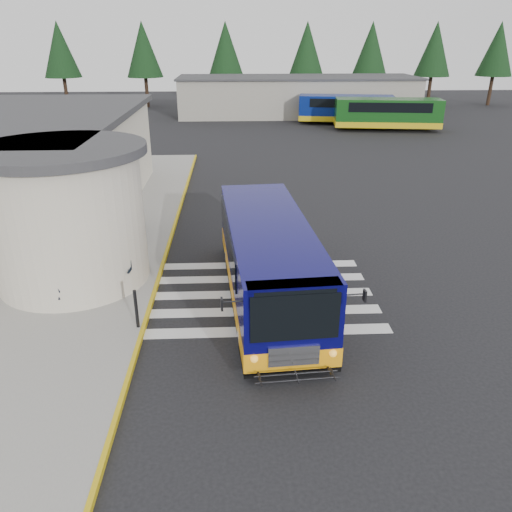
{
  "coord_description": "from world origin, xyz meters",
  "views": [
    {
      "loc": [
        -1.21,
        -16.09,
        8.19
      ],
      "look_at": [
        -0.52,
        -0.5,
        1.32
      ],
      "focal_mm": 35.0,
      "sensor_mm": 36.0,
      "label": 1
    }
  ],
  "objects_px": {
    "transit_bus": "(268,264)",
    "far_bus_a": "(346,108)",
    "pedestrian_b": "(124,270)",
    "pedestrian_a": "(60,288)",
    "bollard": "(136,309)",
    "far_bus_b": "(387,113)"
  },
  "relations": [
    {
      "from": "pedestrian_a",
      "to": "pedestrian_b",
      "type": "bearing_deg",
      "value": -63.37
    },
    {
      "from": "transit_bus",
      "to": "pedestrian_a",
      "type": "height_order",
      "value": "transit_bus"
    },
    {
      "from": "transit_bus",
      "to": "pedestrian_a",
      "type": "xyz_separation_m",
      "value": [
        -6.65,
        -0.63,
        -0.4
      ]
    },
    {
      "from": "pedestrian_a",
      "to": "far_bus_a",
      "type": "relative_size",
      "value": 0.16
    },
    {
      "from": "pedestrian_a",
      "to": "far_bus_b",
      "type": "relative_size",
      "value": 0.15
    },
    {
      "from": "pedestrian_b",
      "to": "bollard",
      "type": "xyz_separation_m",
      "value": [
        0.79,
        -2.26,
        -0.21
      ]
    },
    {
      "from": "transit_bus",
      "to": "far_bus_a",
      "type": "height_order",
      "value": "far_bus_a"
    },
    {
      "from": "pedestrian_a",
      "to": "bollard",
      "type": "bearing_deg",
      "value": -118.98
    },
    {
      "from": "pedestrian_a",
      "to": "pedestrian_b",
      "type": "height_order",
      "value": "pedestrian_b"
    },
    {
      "from": "bollard",
      "to": "far_bus_a",
      "type": "xyz_separation_m",
      "value": [
        14.39,
        38.64,
        0.81
      ]
    },
    {
      "from": "far_bus_b",
      "to": "pedestrian_b",
      "type": "bearing_deg",
      "value": 157.84
    },
    {
      "from": "pedestrian_b",
      "to": "far_bus_a",
      "type": "relative_size",
      "value": 0.17
    },
    {
      "from": "far_bus_b",
      "to": "bollard",
      "type": "bearing_deg",
      "value": 160.5
    },
    {
      "from": "pedestrian_a",
      "to": "pedestrian_b",
      "type": "distance_m",
      "value": 2.1
    },
    {
      "from": "transit_bus",
      "to": "pedestrian_b",
      "type": "distance_m",
      "value": 4.89
    },
    {
      "from": "bollard",
      "to": "far_bus_b",
      "type": "height_order",
      "value": "far_bus_b"
    },
    {
      "from": "bollard",
      "to": "far_bus_b",
      "type": "bearing_deg",
      "value": 63.2
    },
    {
      "from": "pedestrian_a",
      "to": "bollard",
      "type": "height_order",
      "value": "pedestrian_a"
    },
    {
      "from": "pedestrian_a",
      "to": "pedestrian_b",
      "type": "xyz_separation_m",
      "value": [
        1.79,
        1.1,
        0.06
      ]
    },
    {
      "from": "transit_bus",
      "to": "pedestrian_a",
      "type": "bearing_deg",
      "value": -178.93
    },
    {
      "from": "pedestrian_a",
      "to": "far_bus_b",
      "type": "bearing_deg",
      "value": -35.75
    },
    {
      "from": "pedestrian_b",
      "to": "far_bus_a",
      "type": "bearing_deg",
      "value": 119.4
    }
  ]
}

